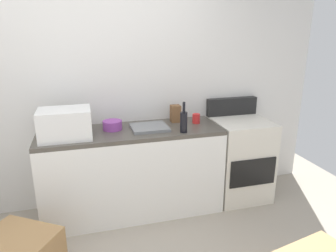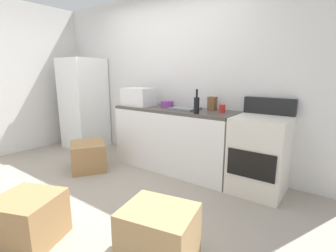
% 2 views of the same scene
% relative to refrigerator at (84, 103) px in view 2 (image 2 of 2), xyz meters
% --- Properties ---
extents(ground_plane, '(6.00, 6.00, 0.00)m').
position_rel_refrigerator_xyz_m(ground_plane, '(1.75, -1.15, -0.83)').
color(ground_plane, '#9E9384').
extents(wall_back, '(5.00, 0.10, 2.60)m').
position_rel_refrigerator_xyz_m(wall_back, '(1.75, 0.40, 0.47)').
color(wall_back, silver).
rests_on(wall_back, ground_plane).
extents(kitchen_counter, '(1.80, 0.60, 0.90)m').
position_rel_refrigerator_xyz_m(kitchen_counter, '(2.05, 0.05, -0.38)').
color(kitchen_counter, white).
rests_on(kitchen_counter, ground_plane).
extents(refrigerator, '(0.68, 0.66, 1.65)m').
position_rel_refrigerator_xyz_m(refrigerator, '(0.00, 0.00, 0.00)').
color(refrigerator, white).
rests_on(refrigerator, ground_plane).
extents(stove_oven, '(0.60, 0.61, 1.10)m').
position_rel_refrigerator_xyz_m(stove_oven, '(3.27, 0.06, -0.36)').
color(stove_oven, silver).
rests_on(stove_oven, ground_plane).
extents(microwave, '(0.46, 0.34, 0.27)m').
position_rel_refrigerator_xyz_m(microwave, '(1.44, -0.03, 0.21)').
color(microwave, white).
rests_on(microwave, kitchen_counter).
extents(sink_basin, '(0.36, 0.32, 0.03)m').
position_rel_refrigerator_xyz_m(sink_basin, '(2.23, 0.03, 0.09)').
color(sink_basin, slate).
rests_on(sink_basin, kitchen_counter).
extents(wine_bottle, '(0.07, 0.07, 0.30)m').
position_rel_refrigerator_xyz_m(wine_bottle, '(2.53, -0.16, 0.18)').
color(wine_bottle, black).
rests_on(wine_bottle, kitchen_counter).
extents(coffee_mug, '(0.08, 0.08, 0.10)m').
position_rel_refrigerator_xyz_m(coffee_mug, '(2.75, 0.10, 0.12)').
color(coffee_mug, red).
rests_on(coffee_mug, kitchen_counter).
extents(knife_block, '(0.10, 0.10, 0.18)m').
position_rel_refrigerator_xyz_m(knife_block, '(2.56, 0.21, 0.16)').
color(knife_block, brown).
rests_on(knife_block, kitchen_counter).
extents(mixing_bowl, '(0.19, 0.19, 0.09)m').
position_rel_refrigerator_xyz_m(mixing_bowl, '(1.88, 0.11, 0.12)').
color(mixing_bowl, purple).
rests_on(mixing_bowl, kitchen_counter).
extents(cardboard_box_large, '(0.70, 0.68, 0.40)m').
position_rel_refrigerator_xyz_m(cardboard_box_large, '(1.05, -0.72, -0.63)').
color(cardboard_box_large, '#A37A4C').
rests_on(cardboard_box_large, ground_plane).
extents(cardboard_box_medium, '(0.62, 0.62, 0.40)m').
position_rel_refrigerator_xyz_m(cardboard_box_medium, '(2.01, -2.02, -0.63)').
color(cardboard_box_medium, '#A37A4C').
rests_on(cardboard_box_medium, ground_plane).
extents(cardboard_box_small, '(0.60, 0.53, 0.43)m').
position_rel_refrigerator_xyz_m(cardboard_box_small, '(3.03, -1.55, -0.61)').
color(cardboard_box_small, tan).
rests_on(cardboard_box_small, ground_plane).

